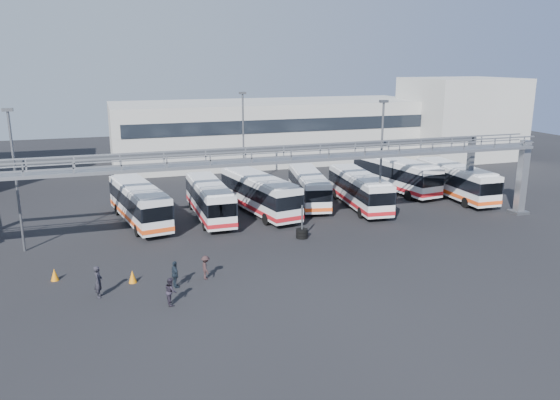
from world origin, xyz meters
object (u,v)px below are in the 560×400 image
object	(u,v)px
light_pole_back	(243,136)
bus_6	(309,186)
bus_3	(139,202)
bus_4	(209,198)
pedestrian_c	(206,267)
pedestrian_a	(98,282)
cone_left	(55,275)
bus_8	(395,173)
bus_7	(359,189)
pedestrian_b	(171,291)
bus_9	(455,180)
pedestrian_d	(175,274)
tire_stack	(302,233)
bus_5	(259,193)
cone_right	(132,276)
light_pole_mid	(381,154)
light_pole_left	(15,173)

from	to	relation	value
light_pole_back	bus_6	xyz separation A→B (m)	(4.26, -7.97, -4.00)
bus_3	bus_4	size ratio (longest dim) A/B	1.07
bus_6	pedestrian_c	bearing A→B (deg)	-118.99
pedestrian_a	cone_left	bearing A→B (deg)	47.36
bus_8	cone_left	world-z (taller)	bus_8
pedestrian_c	bus_4	bearing A→B (deg)	-13.25
bus_7	pedestrian_b	distance (m)	24.91
bus_4	pedestrian_c	world-z (taller)	bus_4
bus_9	cone_left	size ratio (longest dim) A/B	14.23
bus_4	bus_8	distance (m)	20.73
pedestrian_d	tire_stack	xyz separation A→B (m)	(10.59, 6.49, -0.40)
bus_9	bus_5	bearing A→B (deg)	179.04
light_pole_back	pedestrian_a	bearing A→B (deg)	-121.93
pedestrian_b	cone_right	world-z (taller)	pedestrian_b
pedestrian_a	cone_right	xyz separation A→B (m)	(1.97, 1.58, -0.55)
cone_left	tire_stack	bearing A→B (deg)	9.72
light_pole_back	cone_left	xyz separation A→B (m)	(-17.56, -20.51, -5.34)
bus_8	pedestrian_a	distance (m)	34.70
bus_6	cone_left	bearing A→B (deg)	-139.10
bus_9	pedestrian_d	distance (m)	32.40
bus_4	cone_left	distance (m)	16.06
light_pole_back	bus_9	xyz separation A→B (m)	(18.88, -10.46, -3.87)
light_pole_mid	pedestrian_d	xyz separation A→B (m)	(-18.55, -8.99, -4.89)
pedestrian_d	cone_right	xyz separation A→B (m)	(-2.42, 1.60, -0.44)
light_pole_mid	bus_4	xyz separation A→B (m)	(-13.64, 5.15, -3.95)
cone_right	pedestrian_c	bearing A→B (deg)	-10.82
bus_7	bus_3	bearing A→B (deg)	-177.74
bus_5	cone_left	distance (m)	19.83
pedestrian_c	bus_7	bearing A→B (deg)	-54.21
bus_3	bus_5	size ratio (longest dim) A/B	0.98
light_pole_left	cone_left	size ratio (longest dim) A/B	13.10
bus_4	pedestrian_b	xyz separation A→B (m)	(-5.46, -16.44, -0.98)
light_pole_back	pedestrian_d	size ratio (longest dim) A/B	6.08
bus_7	pedestrian_a	distance (m)	26.76
bus_8	pedestrian_a	world-z (taller)	bus_8
bus_5	pedestrian_c	bearing A→B (deg)	-129.04
pedestrian_b	tire_stack	distance (m)	14.19
light_pole_back	bus_7	bearing A→B (deg)	-52.19
light_pole_mid	bus_5	xyz separation A→B (m)	(-9.07, 5.40, -3.84)
bus_6	tire_stack	world-z (taller)	bus_6
pedestrian_c	pedestrian_d	xyz separation A→B (m)	(-2.00, -0.76, 0.07)
bus_3	bus_4	world-z (taller)	bus_3
light_pole_back	bus_4	distance (m)	12.02
bus_6	pedestrian_c	xyz separation A→B (m)	(-12.80, -15.25, -0.97)
bus_4	pedestrian_b	world-z (taller)	bus_4
light_pole_mid	bus_8	bearing A→B (deg)	53.19
light_pole_left	light_pole_mid	bearing A→B (deg)	-2.05
bus_3	cone_right	bearing A→B (deg)	-106.71
bus_6	bus_7	bearing A→B (deg)	-22.76
bus_4	pedestrian_d	xyz separation A→B (m)	(-4.91, -14.14, -0.94)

